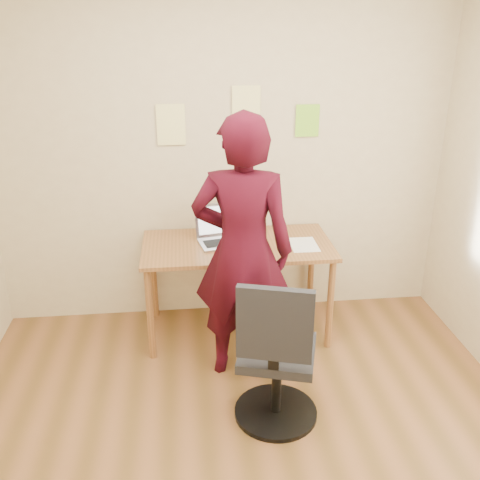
{
  "coord_description": "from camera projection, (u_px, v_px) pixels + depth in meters",
  "views": [
    {
      "loc": [
        -0.3,
        -2.24,
        2.29
      ],
      "look_at": [
        0.04,
        0.95,
        0.95
      ],
      "focal_mm": 40.0,
      "sensor_mm": 36.0,
      "label": 1
    }
  ],
  "objects": [
    {
      "name": "paper_sheet",
      "position": [
        304.0,
        245.0,
        3.94
      ],
      "size": [
        0.2,
        0.28,
        0.0
      ],
      "primitive_type": "cube",
      "rotation": [
        0.0,
        0.0,
        -0.01
      ],
      "color": "white",
      "rests_on": "desk"
    },
    {
      "name": "room",
      "position": [
        253.0,
        239.0,
        2.45
      ],
      "size": [
        3.58,
        3.58,
        2.78
      ],
      "color": "brown",
      "rests_on": "ground"
    },
    {
      "name": "wall_note_mid",
      "position": [
        246.0,
        107.0,
        3.93
      ],
      "size": [
        0.21,
        0.0,
        0.3
      ],
      "primitive_type": "cube",
      "color": "#FAF196",
      "rests_on": "room"
    },
    {
      "name": "person",
      "position": [
        243.0,
        251.0,
        3.43
      ],
      "size": [
        0.73,
        0.55,
        1.8
      ],
      "primitive_type": "imported",
      "rotation": [
        0.0,
        0.0,
        2.94
      ],
      "color": "#330712",
      "rests_on": "ground"
    },
    {
      "name": "office_chair",
      "position": [
        276.0,
        363.0,
        3.12
      ],
      "size": [
        0.54,
        0.55,
        0.99
      ],
      "rotation": [
        0.0,
        0.0,
        -0.29
      ],
      "color": "black",
      "rests_on": "ground"
    },
    {
      "name": "phone",
      "position": [
        260.0,
        254.0,
        3.78
      ],
      "size": [
        0.09,
        0.14,
        0.01
      ],
      "rotation": [
        0.0,
        0.0,
        -0.22
      ],
      "color": "black",
      "rests_on": "desk"
    },
    {
      "name": "wall_note_left",
      "position": [
        171.0,
        125.0,
        3.92
      ],
      "size": [
        0.21,
        0.0,
        0.3
      ],
      "primitive_type": "cube",
      "color": "#FAF196",
      "rests_on": "room"
    },
    {
      "name": "wall_note_right",
      "position": [
        307.0,
        121.0,
        4.02
      ],
      "size": [
        0.18,
        0.0,
        0.24
      ],
      "primitive_type": "cube",
      "color": "#89D830",
      "rests_on": "room"
    },
    {
      "name": "desk",
      "position": [
        237.0,
        255.0,
        3.99
      ],
      "size": [
        1.4,
        0.7,
        0.74
      ],
      "color": "brown",
      "rests_on": "ground"
    },
    {
      "name": "laptop",
      "position": [
        222.0,
        234.0,
        3.99
      ],
      "size": [
        0.41,
        0.38,
        0.26
      ],
      "rotation": [
        0.0,
        0.0,
        0.19
      ],
      "color": "#B7B6BE",
      "rests_on": "desk"
    }
  ]
}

